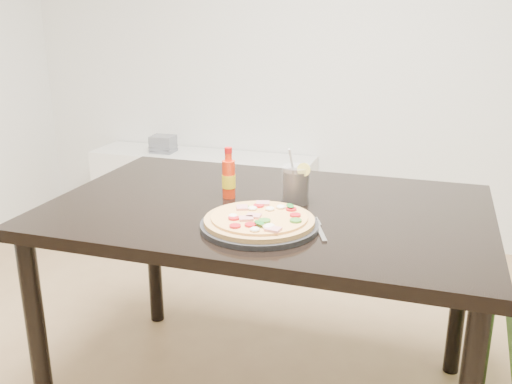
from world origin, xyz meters
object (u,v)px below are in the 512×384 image
(pizza, at_px, (259,219))
(dining_table, at_px, (267,229))
(cola_cup, at_px, (296,185))
(hot_sauce_bottle, at_px, (229,178))
(plate, at_px, (259,225))
(media_console, at_px, (203,193))
(fork, at_px, (319,228))

(pizza, bearing_deg, dining_table, 100.51)
(cola_cup, bearing_deg, pizza, -99.11)
(cola_cup, bearing_deg, hot_sauce_bottle, -174.96)
(plate, xyz_separation_m, hot_sauce_bottle, (-0.18, 0.24, 0.06))
(hot_sauce_bottle, relative_size, media_console, 0.12)
(plate, relative_size, cola_cup, 1.88)
(pizza, xyz_separation_m, hot_sauce_bottle, (-0.18, 0.24, 0.04))
(plate, relative_size, pizza, 1.07)
(plate, height_order, media_console, plate)
(plate, distance_m, hot_sauce_bottle, 0.31)
(dining_table, xyz_separation_m, cola_cup, (0.08, 0.05, 0.14))
(hot_sauce_bottle, relative_size, cola_cup, 0.94)
(hot_sauce_bottle, bearing_deg, fork, -29.16)
(cola_cup, bearing_deg, media_console, 123.66)
(dining_table, height_order, pizza, pizza)
(fork, xyz_separation_m, media_console, (-1.08, 1.65, -0.50))
(dining_table, xyz_separation_m, pizza, (0.04, -0.21, 0.11))
(fork, distance_m, media_console, 2.03)
(pizza, height_order, hot_sauce_bottle, hot_sauce_bottle)
(hot_sauce_bottle, height_order, cola_cup, cola_cup)
(media_console, bearing_deg, hot_sauce_bottle, -63.35)
(plate, xyz_separation_m, media_console, (-0.91, 1.69, -0.51))
(dining_table, bearing_deg, fork, -38.35)
(fork, relative_size, media_console, 0.13)
(fork, bearing_deg, cola_cup, 98.21)
(dining_table, relative_size, fork, 7.73)
(plate, height_order, pizza, pizza)
(media_console, bearing_deg, cola_cup, -56.34)
(hot_sauce_bottle, bearing_deg, media_console, 116.65)
(plate, bearing_deg, dining_table, 100.37)
(dining_table, xyz_separation_m, plate, (0.04, -0.21, 0.09))
(pizza, distance_m, media_console, 2.00)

